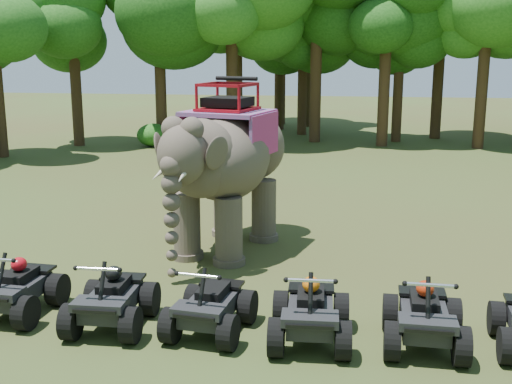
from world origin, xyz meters
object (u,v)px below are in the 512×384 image
Objects in this scene: atv_0 at (15,281)px; atv_4 at (425,308)px; atv_1 at (111,291)px; atv_3 at (311,304)px; elephant at (227,166)px; atv_2 at (210,298)px.

atv_0 is 0.98× the size of atv_4.
atv_3 is (3.51, -0.07, 0.01)m from atv_1.
atv_4 is at bearing 1.34° from atv_0.
atv_4 is (4.24, -4.73, -1.41)m from elephant.
elephant reaches higher than atv_3.
atv_3 is (5.46, -0.32, 0.02)m from atv_0.
atv_0 is 0.99× the size of atv_1.
atv_2 is 0.96× the size of atv_4.
atv_0 is at bearing 179.83° from atv_4.
atv_3 reaches higher than atv_4.
atv_3 is (1.74, -0.10, 0.03)m from atv_2.
atv_1 is at bearing -178.11° from atv_4.
atv_1 is 1.03× the size of atv_2.
elephant is 2.72× the size of atv_3.
elephant is at bearing 113.36° from atv_3.
elephant is 2.86× the size of atv_2.
atv_3 is (2.37, -4.84, -1.40)m from elephant.
elephant is at bearing 74.85° from atv_1.
atv_0 is 0.97× the size of atv_3.
atv_0 is at bearing -176.18° from atv_2.
elephant is at bearing 104.72° from atv_2.
atv_3 is 1.01× the size of atv_4.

